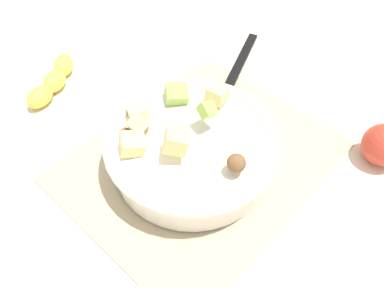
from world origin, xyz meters
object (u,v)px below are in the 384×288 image
(banana_whole, at_px, (53,81))
(salad_bowl, at_px, (191,147))
(whole_apple, at_px, (384,145))
(serving_spoon, at_px, (232,78))

(banana_whole, bearing_deg, salad_bowl, 97.60)
(whole_apple, xyz_separation_m, banana_whole, (0.26, -0.53, -0.02))
(banana_whole, bearing_deg, serving_spoon, 135.28)
(salad_bowl, bearing_deg, banana_whole, -82.40)
(salad_bowl, bearing_deg, serving_spoon, -158.60)
(serving_spoon, xyz_separation_m, whole_apple, (-0.02, 0.29, 0.02))
(salad_bowl, relative_size, banana_whole, 1.83)
(serving_spoon, bearing_deg, salad_bowl, 21.40)
(serving_spoon, xyz_separation_m, banana_whole, (0.24, -0.24, 0.01))
(serving_spoon, distance_m, banana_whole, 0.34)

